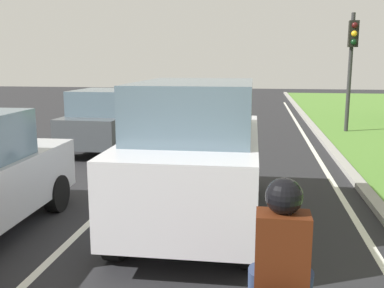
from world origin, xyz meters
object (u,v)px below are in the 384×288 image
at_px(car_suv_ahead, 197,152).
at_px(traffic_light_near_right, 352,53).
at_px(rider_person, 282,248).
at_px(car_hatchback_far, 106,120).

distance_m(car_suv_ahead, traffic_light_near_right, 10.67).
height_order(car_suv_ahead, traffic_light_near_right, traffic_light_near_right).
relative_size(car_suv_ahead, rider_person, 3.88).
bearing_deg(car_suv_ahead, traffic_light_near_right, 66.17).
bearing_deg(car_hatchback_far, car_suv_ahead, -56.33).
height_order(car_suv_ahead, car_hatchback_far, car_suv_ahead).
bearing_deg(car_suv_ahead, rider_person, -72.76).
distance_m(car_hatchback_far, traffic_light_near_right, 8.90).
bearing_deg(car_suv_ahead, car_hatchback_far, 121.51).
distance_m(car_suv_ahead, car_hatchback_far, 6.47).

